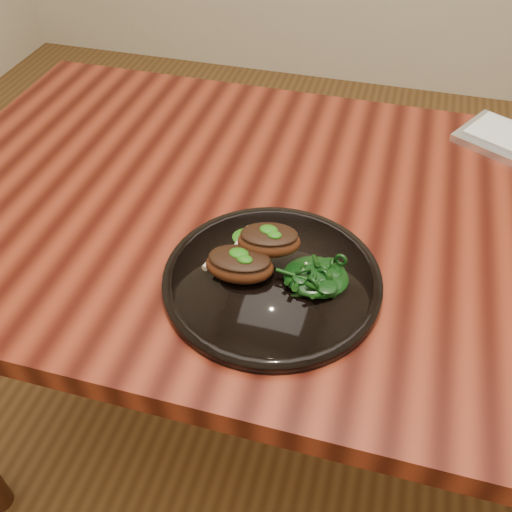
% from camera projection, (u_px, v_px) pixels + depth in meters
% --- Properties ---
extents(desk, '(1.60, 0.80, 0.75)m').
position_uv_depth(desk, '(372.00, 260.00, 0.98)').
color(desk, black).
rests_on(desk, ground).
extents(plate, '(0.31, 0.31, 0.02)m').
position_uv_depth(plate, '(272.00, 280.00, 0.82)').
color(plate, black).
rests_on(plate, desk).
extents(lamb_chop_front, '(0.11, 0.07, 0.04)m').
position_uv_depth(lamb_chop_front, '(239.00, 264.00, 0.80)').
color(lamb_chop_front, '#451E0D').
rests_on(lamb_chop_front, plate).
extents(lamb_chop_back, '(0.10, 0.07, 0.04)m').
position_uv_depth(lamb_chop_back, '(269.00, 240.00, 0.81)').
color(lamb_chop_back, '#451E0D').
rests_on(lamb_chop_back, plate).
extents(herb_smear, '(0.08, 0.05, 0.01)m').
position_uv_depth(herb_smear, '(258.00, 239.00, 0.86)').
color(herb_smear, '#0F4707').
rests_on(herb_smear, plate).
extents(greens_heap, '(0.09, 0.09, 0.03)m').
position_uv_depth(greens_heap, '(316.00, 274.00, 0.79)').
color(greens_heap, black).
rests_on(greens_heap, plate).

